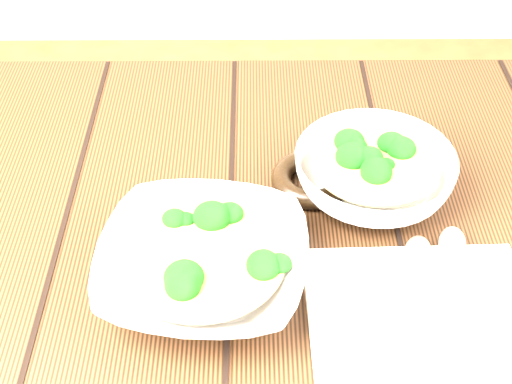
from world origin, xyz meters
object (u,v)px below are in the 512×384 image
Objects in this scene: napkin at (422,319)px; table at (248,309)px; trivet at (312,179)px; soup_bowl_front at (203,265)px; soup_bowl_back at (374,173)px.

table is at bearing 146.65° from napkin.
trivet is at bearing 113.94° from napkin.
soup_bowl_back is at bearing 35.53° from soup_bowl_front.
table is at bearing 51.17° from soup_bowl_front.
napkin is at bearing -64.56° from trivet.
trivet reaches higher than table.
soup_bowl_front is 0.20m from trivet.
table is at bearing -150.94° from soup_bowl_back.
soup_bowl_back is 1.02× the size of napkin.
trivet is 0.43× the size of napkin.
soup_bowl_back is at bearing 29.06° from table.
table is 0.24m from soup_bowl_back.
napkin reaches higher than table.
trivet is 0.24m from napkin.
table is 5.04× the size of napkin.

